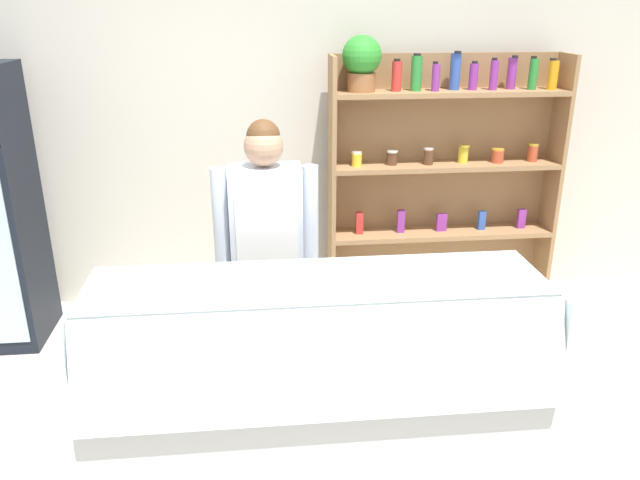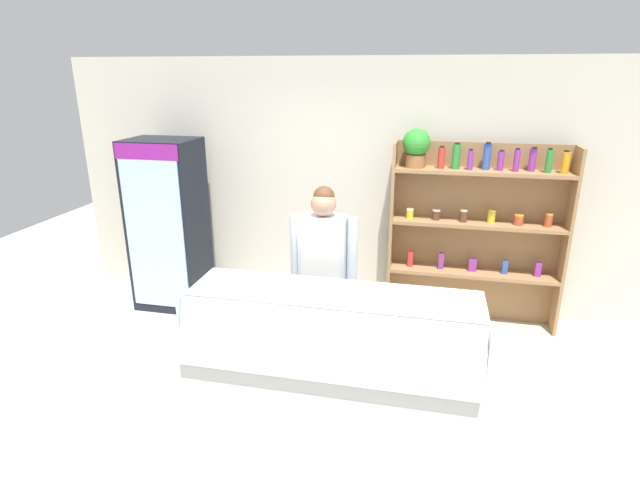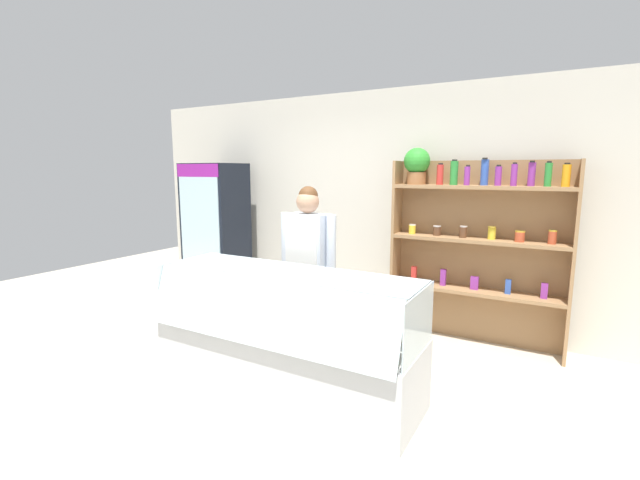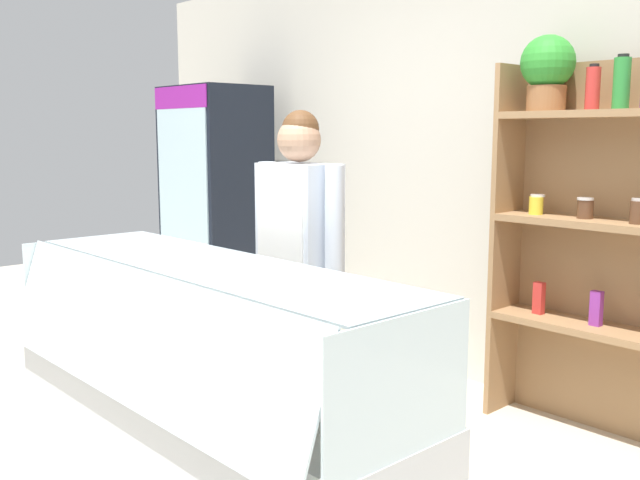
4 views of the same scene
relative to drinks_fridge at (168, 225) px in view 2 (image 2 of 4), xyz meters
The scene contains 6 objects.
ground_plane 2.81m from the drinks_fridge, 37.58° to the right, with size 12.00×12.00×0.00m, color beige.
back_wall 2.21m from the drinks_fridge, 14.78° to the left, with size 6.80×0.10×2.70m, color beige.
drinks_fridge is the anchor object (origin of this frame).
shelving_unit 3.21m from the drinks_fridge, ahead, with size 1.72×0.29×2.02m.
deli_display_case 2.70m from the drinks_fridge, 35.50° to the right, with size 2.17×0.75×1.01m.
shop_clerk 2.08m from the drinks_fridge, 22.84° to the right, with size 0.59×0.25×1.65m.
Camera 2 is at (0.66, -3.15, 2.55)m, focal length 28.00 mm.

